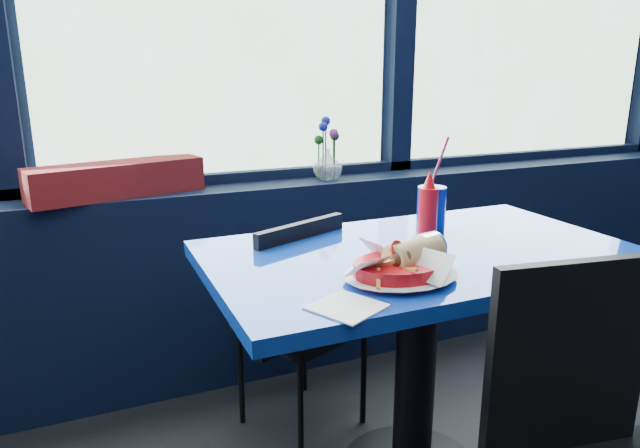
{
  "coord_description": "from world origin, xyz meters",
  "views": [
    {
      "loc": [
        -0.57,
        0.71,
        1.24
      ],
      "look_at": [
        -0.02,
        1.98,
        0.86
      ],
      "focal_mm": 32.0,
      "sensor_mm": 36.0,
      "label": 1
    }
  ],
  "objects_px": {
    "ketchup_bottle": "(428,210)",
    "soda_cup": "(431,208)",
    "near_table": "(418,310)",
    "food_basket": "(403,266)",
    "flower_vase": "(328,161)",
    "planter_box": "(117,179)",
    "chair_near_back": "(302,314)"
  },
  "relations": [
    {
      "from": "ketchup_bottle",
      "to": "soda_cup",
      "type": "distance_m",
      "value": 0.1
    },
    {
      "from": "near_table",
      "to": "food_basket",
      "type": "bearing_deg",
      "value": -133.69
    },
    {
      "from": "flower_vase",
      "to": "food_basket",
      "type": "xyz_separation_m",
      "value": [
        -0.25,
        -1.0,
        -0.09
      ]
    },
    {
      "from": "ketchup_bottle",
      "to": "planter_box",
      "type": "bearing_deg",
      "value": 136.51
    },
    {
      "from": "ketchup_bottle",
      "to": "soda_cup",
      "type": "relative_size",
      "value": 0.7
    },
    {
      "from": "food_basket",
      "to": "ketchup_bottle",
      "type": "bearing_deg",
      "value": 55.6
    },
    {
      "from": "flower_vase",
      "to": "ketchup_bottle",
      "type": "xyz_separation_m",
      "value": [
        -0.01,
        -0.75,
        -0.04
      ]
    },
    {
      "from": "planter_box",
      "to": "ketchup_bottle",
      "type": "xyz_separation_m",
      "value": [
        0.81,
        -0.76,
        -0.02
      ]
    },
    {
      "from": "near_table",
      "to": "ketchup_bottle",
      "type": "relative_size",
      "value": 5.75
    },
    {
      "from": "near_table",
      "to": "flower_vase",
      "type": "height_order",
      "value": "flower_vase"
    },
    {
      "from": "planter_box",
      "to": "soda_cup",
      "type": "height_order",
      "value": "soda_cup"
    },
    {
      "from": "planter_box",
      "to": "soda_cup",
      "type": "distance_m",
      "value": 1.11
    },
    {
      "from": "planter_box",
      "to": "ketchup_bottle",
      "type": "distance_m",
      "value": 1.11
    },
    {
      "from": "near_table",
      "to": "ketchup_bottle",
      "type": "height_order",
      "value": "ketchup_bottle"
    },
    {
      "from": "near_table",
      "to": "chair_near_back",
      "type": "height_order",
      "value": "chair_near_back"
    },
    {
      "from": "near_table",
      "to": "food_basket",
      "type": "relative_size",
      "value": 4.36
    },
    {
      "from": "flower_vase",
      "to": "ketchup_bottle",
      "type": "height_order",
      "value": "flower_vase"
    },
    {
      "from": "food_basket",
      "to": "ketchup_bottle",
      "type": "xyz_separation_m",
      "value": [
        0.24,
        0.25,
        0.06
      ]
    },
    {
      "from": "chair_near_back",
      "to": "soda_cup",
      "type": "distance_m",
      "value": 0.55
    },
    {
      "from": "flower_vase",
      "to": "soda_cup",
      "type": "distance_m",
      "value": 0.68
    },
    {
      "from": "planter_box",
      "to": "ketchup_bottle",
      "type": "bearing_deg",
      "value": -57.75
    },
    {
      "from": "chair_near_back",
      "to": "ketchup_bottle",
      "type": "relative_size",
      "value": 3.82
    },
    {
      "from": "near_table",
      "to": "chair_near_back",
      "type": "relative_size",
      "value": 1.5
    },
    {
      "from": "flower_vase",
      "to": "chair_near_back",
      "type": "bearing_deg",
      "value": -122.4
    },
    {
      "from": "flower_vase",
      "to": "planter_box",
      "type": "bearing_deg",
      "value": 179.03
    },
    {
      "from": "soda_cup",
      "to": "chair_near_back",
      "type": "bearing_deg",
      "value": 152.95
    },
    {
      "from": "ketchup_bottle",
      "to": "soda_cup",
      "type": "bearing_deg",
      "value": 49.84
    },
    {
      "from": "chair_near_back",
      "to": "food_basket",
      "type": "distance_m",
      "value": 0.61
    },
    {
      "from": "near_table",
      "to": "food_basket",
      "type": "distance_m",
      "value": 0.33
    },
    {
      "from": "planter_box",
      "to": "food_basket",
      "type": "relative_size",
      "value": 2.2
    },
    {
      "from": "planter_box",
      "to": "ketchup_bottle",
      "type": "relative_size",
      "value": 2.9
    },
    {
      "from": "planter_box",
      "to": "food_basket",
      "type": "height_order",
      "value": "planter_box"
    }
  ]
}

